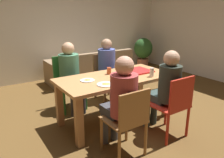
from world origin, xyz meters
name	(u,v)px	position (x,y,z in m)	size (l,w,h in m)	color
ground_plane	(115,120)	(0.00, 0.00, 0.00)	(20.00, 20.00, 0.00)	brown
back_wall	(50,24)	(0.00, 2.94, 1.41)	(6.89, 0.12, 2.83)	silver
side_wall_right	(205,23)	(3.45, 0.88, 1.41)	(0.12, 4.99, 2.83)	white
dining_table	(116,84)	(0.00, 0.00, 0.63)	(1.79, 0.87, 0.74)	tan
chair_0	(105,76)	(0.36, 0.90, 0.48)	(0.39, 0.44, 0.90)	brown
person_0	(108,66)	(0.36, 0.76, 0.71)	(0.33, 0.53, 1.22)	#3B2C40
chair_1	(128,119)	(-0.41, -0.86, 0.50)	(0.45, 0.44, 0.88)	#966334
person_1	(121,97)	(-0.41, -0.71, 0.72)	(0.32, 0.52, 1.23)	#3D3E45
chair_2	(68,79)	(-0.41, 0.93, 0.53)	(0.46, 0.46, 0.94)	#286F2E
person_2	(71,71)	(-0.41, 0.77, 0.71)	(0.35, 0.53, 1.21)	#3E3D41
chair_3	(173,104)	(0.36, -0.86, 0.51)	(0.46, 0.46, 0.90)	red
person_3	(166,86)	(0.36, -0.70, 0.71)	(0.30, 0.53, 1.22)	#324441
pizza_box_0	(138,71)	(0.49, 0.03, 0.75)	(0.39, 0.39, 0.02)	red
plate_0	(87,80)	(-0.46, 0.05, 0.75)	(0.21, 0.21, 0.03)	white
plate_1	(106,84)	(-0.34, -0.25, 0.75)	(0.25, 0.25, 0.03)	white
drinking_glass_0	(124,75)	(0.03, -0.18, 0.80)	(0.06, 0.06, 0.11)	#DCCD5C
drinking_glass_1	(109,71)	(-0.01, 0.17, 0.80)	(0.07, 0.07, 0.11)	#BA4B26
drinking_glass_2	(152,72)	(0.45, -0.32, 0.81)	(0.07, 0.07, 0.14)	silver
drinking_glass_3	(116,77)	(-0.12, -0.18, 0.79)	(0.07, 0.07, 0.10)	#B6462D
couch	(91,70)	(0.72, 2.17, 0.27)	(2.13, 0.87, 0.76)	#8D7254
potted_plant	(143,50)	(2.73, 2.43, 0.55)	(0.57, 0.57, 0.93)	#BB6F54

